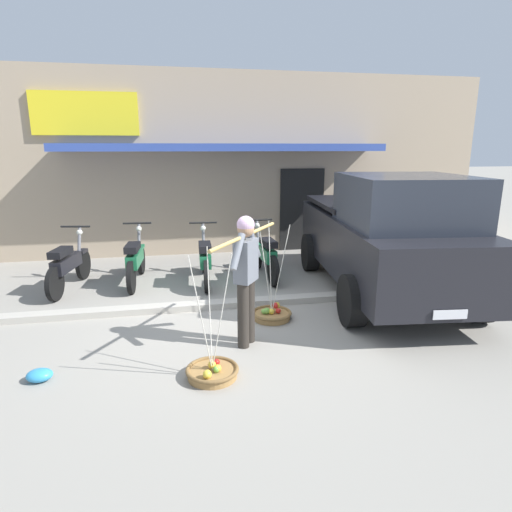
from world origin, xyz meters
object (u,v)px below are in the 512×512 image
motorcycle_third_in_row (205,259)px  parked_truck (386,236)px  fruit_basket_left_side (272,314)px  motorcycle_nearest_shop (68,265)px  plastic_litter_bag (40,375)px  motorcycle_end_of_row (265,255)px  motorcycle_second_in_row (136,260)px  fruit_basket_right_side (212,371)px  fruit_vendor (246,272)px

motorcycle_third_in_row → parked_truck: 3.30m
fruit_basket_left_side → motorcycle_nearest_shop: size_ratio=0.80×
parked_truck → plastic_litter_bag: 5.53m
motorcycle_third_in_row → motorcycle_end_of_row: size_ratio=1.00×
motorcycle_third_in_row → motorcycle_second_in_row: bearing=171.5°
fruit_basket_right_side → motorcycle_second_in_row: (-1.07, 3.72, 0.38)m
motorcycle_second_in_row → motorcycle_end_of_row: (2.47, -0.08, 0.00)m
parked_truck → motorcycle_third_in_row: bearing=157.2°
fruit_basket_right_side → plastic_litter_bag: 1.90m
fruit_basket_left_side → motorcycle_nearest_shop: bearing=148.0°
parked_truck → plastic_litter_bag: parked_truck is taller
motorcycle_third_in_row → parked_truck: (2.99, -1.26, 0.58)m
fruit_vendor → motorcycle_second_in_row: size_ratio=0.93×
fruit_basket_left_side → motorcycle_third_in_row: 2.20m
fruit_vendor → fruit_basket_right_side: size_ratio=1.17×
plastic_litter_bag → fruit_basket_left_side: bearing=23.0°
fruit_vendor → motorcycle_second_in_row: (-1.59, 2.95, -0.53)m
parked_truck → plastic_litter_bag: bearing=-158.7°
fruit_basket_left_side → motorcycle_second_in_row: fruit_basket_left_side is taller
motorcycle_end_of_row → parked_truck: (1.81, -1.37, 0.58)m
fruit_basket_left_side → motorcycle_nearest_shop: 3.87m
fruit_basket_right_side → parked_truck: parked_truck is taller
parked_truck → plastic_litter_bag: size_ratio=17.43×
fruit_basket_left_side → parked_truck: (2.16, 0.75, 0.95)m
fruit_basket_right_side → fruit_basket_left_side: bearing=55.7°
fruit_vendor → motorcycle_end_of_row: (0.87, 2.88, -0.53)m
fruit_basket_left_side → fruit_vendor: bearing=-124.4°
motorcycle_end_of_row → motorcycle_second_in_row: bearing=178.2°
fruit_vendor → parked_truck: 3.07m
fruit_vendor → fruit_basket_left_side: (0.52, 0.76, -0.90)m
fruit_basket_left_side → fruit_basket_right_side: bearing=-124.3°
fruit_vendor → plastic_litter_bag: size_ratio=6.05×
fruit_basket_right_side → motorcycle_second_in_row: fruit_basket_right_side is taller
motorcycle_third_in_row → fruit_basket_left_side: bearing=-67.4°
motorcycle_nearest_shop → parked_truck: 5.61m
fruit_basket_right_side → plastic_litter_bag: bearing=171.3°
fruit_basket_right_side → fruit_vendor: bearing=55.8°
motorcycle_nearest_shop → fruit_basket_right_side: bearing=-58.0°
motorcycle_second_in_row → motorcycle_end_of_row: bearing=-1.8°
motorcycle_nearest_shop → parked_truck: bearing=-13.4°
fruit_basket_left_side → motorcycle_end_of_row: size_ratio=0.80×
motorcycle_nearest_shop → fruit_vendor: bearing=-45.6°
parked_truck → fruit_basket_right_side: bearing=-144.7°
motorcycle_nearest_shop → motorcycle_third_in_row: bearing=-1.0°
fruit_basket_left_side → parked_truck: size_ratio=0.30×
fruit_basket_left_side → motorcycle_end_of_row: 2.18m
parked_truck → motorcycle_second_in_row: bearing=161.3°
fruit_vendor → motorcycle_third_in_row: bearing=96.5°
motorcycle_second_in_row → motorcycle_third_in_row: bearing=-8.5°
motorcycle_nearest_shop → motorcycle_third_in_row: same height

